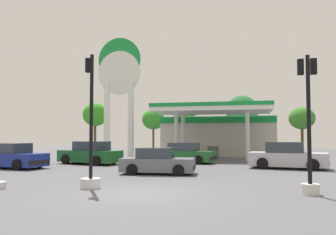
{
  "coord_description": "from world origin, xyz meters",
  "views": [
    {
      "loc": [
        3.79,
        -11.87,
        2.06
      ],
      "look_at": [
        -1.48,
        10.41,
        3.24
      ],
      "focal_mm": 36.93,
      "sensor_mm": 36.0,
      "label": 1
    }
  ],
  "objects_px": {
    "traffic_signal_2": "(309,140)",
    "tree_2": "(185,118)",
    "station_pole_sign": "(119,82)",
    "tree_0": "(95,115)",
    "tree_3": "(242,112)",
    "car_3": "(90,154)",
    "car_5": "(287,157)",
    "tree_1": "(153,120)",
    "traffic_signal_1": "(91,154)",
    "car_1": "(158,162)",
    "car_4": "(185,154)",
    "tree_4": "(302,119)",
    "car_0": "(12,157)"
  },
  "relations": [
    {
      "from": "station_pole_sign",
      "to": "car_1",
      "type": "relative_size",
      "value": 2.8
    },
    {
      "from": "car_0",
      "to": "car_4",
      "type": "relative_size",
      "value": 1.03
    },
    {
      "from": "traffic_signal_2",
      "to": "tree_3",
      "type": "distance_m",
      "value": 30.91
    },
    {
      "from": "station_pole_sign",
      "to": "tree_0",
      "type": "xyz_separation_m",
      "value": [
        -8.55,
        13.04,
        -2.25
      ]
    },
    {
      "from": "traffic_signal_2",
      "to": "tree_2",
      "type": "bearing_deg",
      "value": 108.27
    },
    {
      "from": "traffic_signal_2",
      "to": "tree_4",
      "type": "height_order",
      "value": "tree_4"
    },
    {
      "from": "tree_3",
      "to": "tree_4",
      "type": "bearing_deg",
      "value": -17.57
    },
    {
      "from": "traffic_signal_2",
      "to": "tree_1",
      "type": "distance_m",
      "value": 32.63
    },
    {
      "from": "car_5",
      "to": "car_0",
      "type": "bearing_deg",
      "value": -167.51
    },
    {
      "from": "car_0",
      "to": "car_1",
      "type": "height_order",
      "value": "car_0"
    },
    {
      "from": "traffic_signal_2",
      "to": "tree_3",
      "type": "xyz_separation_m",
      "value": [
        -2.92,
        30.62,
        3.03
      ]
    },
    {
      "from": "station_pole_sign",
      "to": "traffic_signal_2",
      "type": "xyz_separation_m",
      "value": [
        13.89,
        -17.27,
        -5.19
      ]
    },
    {
      "from": "car_4",
      "to": "tree_3",
      "type": "xyz_separation_m",
      "value": [
        3.78,
        18.24,
        4.24
      ]
    },
    {
      "from": "traffic_signal_2",
      "to": "tree_0",
      "type": "height_order",
      "value": "tree_0"
    },
    {
      "from": "traffic_signal_1",
      "to": "tree_4",
      "type": "height_order",
      "value": "traffic_signal_1"
    },
    {
      "from": "tree_2",
      "to": "tree_4",
      "type": "height_order",
      "value": "tree_2"
    },
    {
      "from": "car_4",
      "to": "tree_3",
      "type": "height_order",
      "value": "tree_3"
    },
    {
      "from": "car_3",
      "to": "car_4",
      "type": "height_order",
      "value": "car_3"
    },
    {
      "from": "tree_2",
      "to": "tree_3",
      "type": "bearing_deg",
      "value": -2.14
    },
    {
      "from": "car_1",
      "to": "tree_3",
      "type": "height_order",
      "value": "tree_3"
    },
    {
      "from": "car_5",
      "to": "tree_1",
      "type": "bearing_deg",
      "value": 125.62
    },
    {
      "from": "station_pole_sign",
      "to": "tree_2",
      "type": "relative_size",
      "value": 2.05
    },
    {
      "from": "car_3",
      "to": "tree_2",
      "type": "distance_m",
      "value": 21.45
    },
    {
      "from": "station_pole_sign",
      "to": "tree_0",
      "type": "height_order",
      "value": "station_pole_sign"
    },
    {
      "from": "tree_0",
      "to": "car_3",
      "type": "bearing_deg",
      "value": -65.59
    },
    {
      "from": "car_4",
      "to": "traffic_signal_1",
      "type": "distance_m",
      "value": 12.92
    },
    {
      "from": "car_3",
      "to": "tree_3",
      "type": "relative_size",
      "value": 0.69
    },
    {
      "from": "car_3",
      "to": "station_pole_sign",
      "type": "bearing_deg",
      "value": 95.45
    },
    {
      "from": "car_3",
      "to": "traffic_signal_1",
      "type": "xyz_separation_m",
      "value": [
        5.09,
        -10.4,
        0.59
      ]
    },
    {
      "from": "car_0",
      "to": "tree_1",
      "type": "relative_size",
      "value": 0.86
    },
    {
      "from": "car_4",
      "to": "tree_0",
      "type": "xyz_separation_m",
      "value": [
        -15.74,
        17.94,
        4.15
      ]
    },
    {
      "from": "car_0",
      "to": "car_5",
      "type": "distance_m",
      "value": 17.16
    },
    {
      "from": "station_pole_sign",
      "to": "tree_0",
      "type": "distance_m",
      "value": 15.75
    },
    {
      "from": "traffic_signal_1",
      "to": "tree_3",
      "type": "distance_m",
      "value": 31.71
    },
    {
      "from": "tree_2",
      "to": "car_5",
      "type": "bearing_deg",
      "value": -63.92
    },
    {
      "from": "traffic_signal_1",
      "to": "traffic_signal_2",
      "type": "xyz_separation_m",
      "value": [
        8.1,
        0.45,
        0.57
      ]
    },
    {
      "from": "tree_4",
      "to": "tree_1",
      "type": "bearing_deg",
      "value": 177.09
    },
    {
      "from": "traffic_signal_2",
      "to": "tree_4",
      "type": "distance_m",
      "value": 28.83
    },
    {
      "from": "car_0",
      "to": "tree_1",
      "type": "distance_m",
      "value": 23.89
    },
    {
      "from": "station_pole_sign",
      "to": "tree_3",
      "type": "height_order",
      "value": "station_pole_sign"
    },
    {
      "from": "car_1",
      "to": "traffic_signal_2",
      "type": "xyz_separation_m",
      "value": [
        6.83,
        -4.92,
        1.27
      ]
    },
    {
      "from": "car_1",
      "to": "traffic_signal_1",
      "type": "xyz_separation_m",
      "value": [
        -1.27,
        -5.37,
        0.69
      ]
    },
    {
      "from": "car_5",
      "to": "tree_3",
      "type": "xyz_separation_m",
      "value": [
        -3.14,
        21.02,
        4.18
      ]
    },
    {
      "from": "traffic_signal_2",
      "to": "station_pole_sign",
      "type": "bearing_deg",
      "value": 128.79
    },
    {
      "from": "car_1",
      "to": "tree_2",
      "type": "distance_m",
      "value": 26.44
    },
    {
      "from": "car_1",
      "to": "traffic_signal_2",
      "type": "distance_m",
      "value": 8.51
    },
    {
      "from": "station_pole_sign",
      "to": "tree_4",
      "type": "height_order",
      "value": "station_pole_sign"
    },
    {
      "from": "car_0",
      "to": "car_3",
      "type": "height_order",
      "value": "car_3"
    },
    {
      "from": "car_5",
      "to": "tree_0",
      "type": "distance_m",
      "value": 30.96
    },
    {
      "from": "car_5",
      "to": "traffic_signal_2",
      "type": "xyz_separation_m",
      "value": [
        -0.22,
        -9.61,
        1.15
      ]
    }
  ]
}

